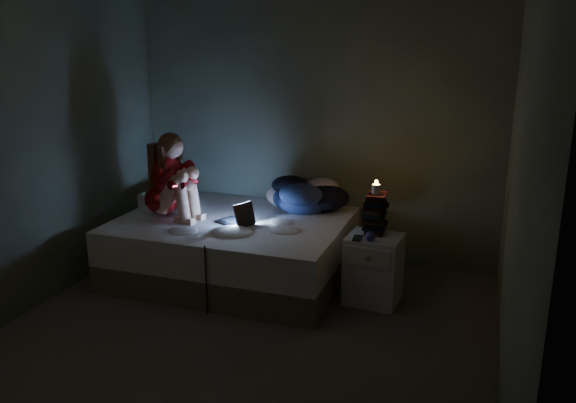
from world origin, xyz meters
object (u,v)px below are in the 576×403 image
at_px(nightstand, 373,269).
at_px(woman, 161,175).
at_px(phone, 358,239).
at_px(bed, 233,248).
at_px(laptop, 234,212).
at_px(candle, 376,191).

bearing_deg(nightstand, woman, -175.01).
bearing_deg(phone, nightstand, 36.98).
height_order(bed, nightstand, nightstand).
relative_size(woman, laptop, 2.55).
distance_m(nightstand, phone, 0.34).
bearing_deg(bed, woman, -168.28).
distance_m(laptop, candle, 1.26).
height_order(bed, laptop, laptop).
xyz_separation_m(bed, candle, (1.30, -0.02, 0.66)).
relative_size(bed, candle, 25.28).
xyz_separation_m(bed, nightstand, (1.32, -0.11, 0.01)).
bearing_deg(nightstand, phone, -129.86).
relative_size(bed, nightstand, 3.51).
bearing_deg(woman, phone, 6.05).
height_order(woman, laptop, woman).
bearing_deg(nightstand, laptop, -175.41).
relative_size(laptop, candle, 3.88).
xyz_separation_m(candle, phone, (-0.09, -0.20, -0.35)).
bearing_deg(candle, nightstand, -75.68).
bearing_deg(laptop, nightstand, 23.81).
bearing_deg(bed, nightstand, -4.60).
relative_size(candle, phone, 0.57).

